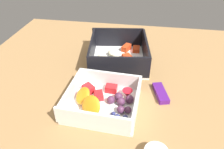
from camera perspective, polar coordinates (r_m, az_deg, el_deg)
name	(u,v)px	position (r cm, az deg, el deg)	size (l,w,h in cm)	color
table_surface	(107,85)	(57.01, -1.34, -2.90)	(80.00, 80.00, 2.00)	#9E7547
pasta_container	(118,55)	(63.90, 1.73, 5.16)	(20.52, 18.76, 6.84)	white
fruit_bowl	(104,101)	(48.50, -2.28, -6.97)	(15.46, 16.39, 5.21)	white
candy_bar	(161,93)	(53.41, 12.83, -4.83)	(7.00, 2.40, 1.20)	#51197A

